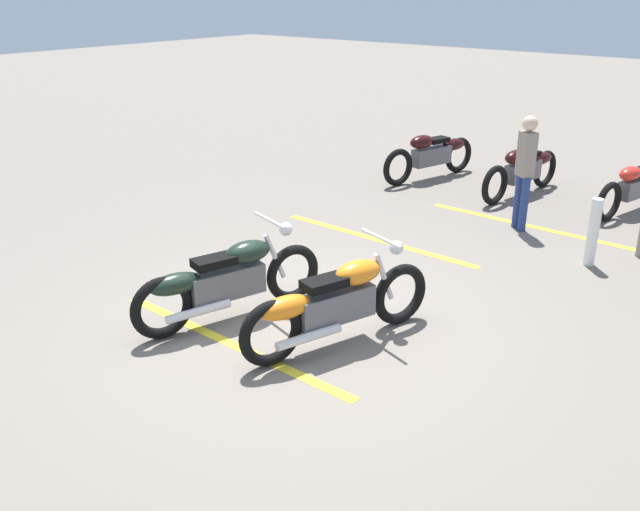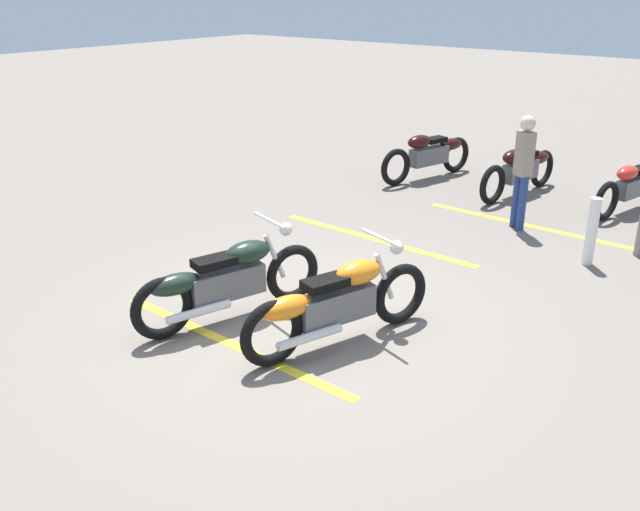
# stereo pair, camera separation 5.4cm
# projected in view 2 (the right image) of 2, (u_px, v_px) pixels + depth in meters

# --- Properties ---
(ground_plane) EXTENTS (60.00, 60.00, 0.00)m
(ground_plane) POSITION_uv_depth(u_px,v_px,m) (298.00, 322.00, 7.35)
(ground_plane) COLOR slate
(motorcycle_bright_foreground) EXTENTS (2.16, 0.84, 1.04)m
(motorcycle_bright_foreground) POSITION_uv_depth(u_px,v_px,m) (335.00, 302.00, 6.73)
(motorcycle_bright_foreground) COLOR black
(motorcycle_bright_foreground) RESTS_ON ground
(motorcycle_dark_foreground) EXTENTS (2.17, 0.81, 1.04)m
(motorcycle_dark_foreground) POSITION_uv_depth(u_px,v_px,m) (226.00, 280.00, 7.23)
(motorcycle_dark_foreground) COLOR black
(motorcycle_dark_foreground) RESTS_ON ground
(motorcycle_row_left) EXTENTS (2.01, 0.55, 0.77)m
(motorcycle_row_left) POSITION_uv_depth(u_px,v_px,m) (634.00, 185.00, 10.76)
(motorcycle_row_left) COLOR black
(motorcycle_row_left) RESTS_ON ground
(motorcycle_row_center) EXTENTS (2.16, 0.45, 0.82)m
(motorcycle_row_center) POSITION_uv_depth(u_px,v_px,m) (521.00, 169.00, 11.57)
(motorcycle_row_center) COLOR black
(motorcycle_row_center) RESTS_ON ground
(motorcycle_row_right) EXTENTS (2.17, 0.66, 0.83)m
(motorcycle_row_right) POSITION_uv_depth(u_px,v_px,m) (430.00, 154.00, 12.53)
(motorcycle_row_right) COLOR black
(motorcycle_row_right) RESTS_ON ground
(bystander_secondary) EXTENTS (0.28, 0.30, 1.66)m
(bystander_secondary) POSITION_uv_depth(u_px,v_px,m) (523.00, 167.00, 9.79)
(bystander_secondary) COLOR navy
(bystander_secondary) RESTS_ON ground
(bollard_post) EXTENTS (0.14, 0.14, 0.88)m
(bollard_post) POSITION_uv_depth(u_px,v_px,m) (592.00, 231.00, 8.69)
(bollard_post) COLOR white
(bollard_post) RESTS_ON ground
(parking_stripe_near) EXTENTS (0.17, 3.20, 0.01)m
(parking_stripe_near) POSITION_uv_depth(u_px,v_px,m) (230.00, 343.00, 6.91)
(parking_stripe_near) COLOR yellow
(parking_stripe_near) RESTS_ON ground
(parking_stripe_mid) EXTENTS (0.17, 3.20, 0.01)m
(parking_stripe_mid) POSITION_uv_depth(u_px,v_px,m) (376.00, 239.00, 9.68)
(parking_stripe_mid) COLOR yellow
(parking_stripe_mid) RESTS_ON ground
(parking_stripe_far) EXTENTS (0.17, 3.20, 0.01)m
(parking_stripe_far) POSITION_uv_depth(u_px,v_px,m) (526.00, 225.00, 10.25)
(parking_stripe_far) COLOR yellow
(parking_stripe_far) RESTS_ON ground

